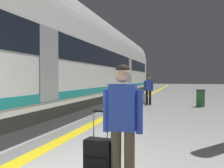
{
  "coord_description": "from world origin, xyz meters",
  "views": [
    {
      "loc": [
        2.18,
        -2.22,
        1.53
      ],
      "look_at": [
        0.1,
        4.54,
        1.34
      ],
      "focal_mm": 36.54,
      "sensor_mm": 36.0,
      "label": 1
    }
  ],
  "objects_px": {
    "traveller_foreground": "(123,119)",
    "rolling_suitcase_foreground": "(99,162)",
    "waste_bin": "(201,98)",
    "passenger_near": "(149,88)",
    "suitcase_near": "(142,99)",
    "high_speed_train": "(76,58)"
  },
  "relations": [
    {
      "from": "traveller_foreground",
      "to": "passenger_near",
      "type": "relative_size",
      "value": 1.01
    },
    {
      "from": "traveller_foreground",
      "to": "waste_bin",
      "type": "xyz_separation_m",
      "value": [
        1.7,
        10.13,
        -0.53
      ]
    },
    {
      "from": "passenger_near",
      "to": "rolling_suitcase_foreground",
      "type": "bearing_deg",
      "value": -85.88
    },
    {
      "from": "passenger_near",
      "to": "traveller_foreground",
      "type": "bearing_deg",
      "value": -83.93
    },
    {
      "from": "suitcase_near",
      "to": "waste_bin",
      "type": "relative_size",
      "value": 0.68
    },
    {
      "from": "rolling_suitcase_foreground",
      "to": "passenger_near",
      "type": "bearing_deg",
      "value": 94.12
    },
    {
      "from": "rolling_suitcase_foreground",
      "to": "waste_bin",
      "type": "xyz_separation_m",
      "value": [
        2.06,
        10.09,
        0.09
      ]
    },
    {
      "from": "passenger_near",
      "to": "waste_bin",
      "type": "distance_m",
      "value": 2.83
    },
    {
      "from": "passenger_near",
      "to": "suitcase_near",
      "type": "xyz_separation_m",
      "value": [
        -0.32,
        -0.22,
        -0.64
      ]
    },
    {
      "from": "suitcase_near",
      "to": "passenger_near",
      "type": "bearing_deg",
      "value": 33.97
    },
    {
      "from": "traveller_foreground",
      "to": "suitcase_near",
      "type": "distance_m",
      "value": 10.05
    },
    {
      "from": "rolling_suitcase_foreground",
      "to": "waste_bin",
      "type": "bearing_deg",
      "value": 78.48
    },
    {
      "from": "high_speed_train",
      "to": "traveller_foreground",
      "type": "xyz_separation_m",
      "value": [
        4.19,
        -7.14,
        -1.51
      ]
    },
    {
      "from": "high_speed_train",
      "to": "passenger_near",
      "type": "relative_size",
      "value": 17.68
    },
    {
      "from": "passenger_near",
      "to": "suitcase_near",
      "type": "bearing_deg",
      "value": -146.03
    },
    {
      "from": "suitcase_near",
      "to": "waste_bin",
      "type": "bearing_deg",
      "value": 3.67
    },
    {
      "from": "high_speed_train",
      "to": "rolling_suitcase_foreground",
      "type": "distance_m",
      "value": 8.35
    },
    {
      "from": "suitcase_near",
      "to": "high_speed_train",
      "type": "bearing_deg",
      "value": -135.0
    },
    {
      "from": "high_speed_train",
      "to": "suitcase_near",
      "type": "xyz_separation_m",
      "value": [
        2.79,
        2.79,
        -2.16
      ]
    },
    {
      "from": "rolling_suitcase_foreground",
      "to": "waste_bin",
      "type": "distance_m",
      "value": 10.29
    },
    {
      "from": "high_speed_train",
      "to": "rolling_suitcase_foreground",
      "type": "relative_size",
      "value": 27.66
    },
    {
      "from": "traveller_foreground",
      "to": "rolling_suitcase_foreground",
      "type": "height_order",
      "value": "traveller_foreground"
    }
  ]
}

